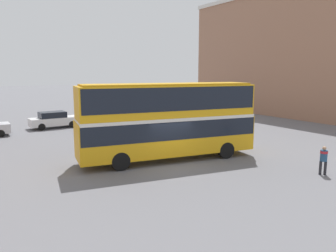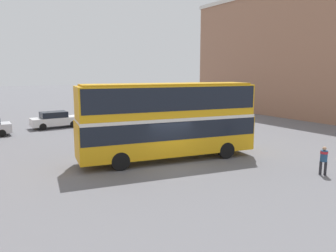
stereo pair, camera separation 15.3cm
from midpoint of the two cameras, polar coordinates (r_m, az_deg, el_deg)
ground_plane at (r=19.20m, az=0.39°, el=-6.93°), size 240.00×240.00×0.00m
double_decker_bus at (r=19.96m, az=-0.22°, el=1.65°), size 11.22×4.31×4.71m
pedestrian_foreground at (r=19.14m, az=25.27°, el=-4.97°), size 0.54×0.54×1.54m
parked_car_kerb_near at (r=33.70m, az=-19.34°, el=1.04°), size 4.66×1.96×1.59m
parked_car_side_street at (r=29.49m, az=-7.39°, el=0.33°), size 3.97×1.89×1.55m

